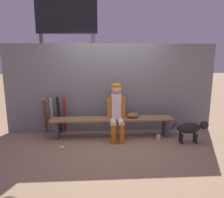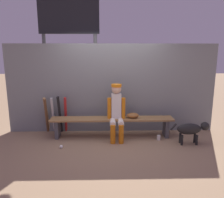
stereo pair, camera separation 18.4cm
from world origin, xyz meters
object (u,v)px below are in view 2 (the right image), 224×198
Objects in this scene: bat_aluminum_red at (66,115)px; cup_on_ground at (159,138)px; bat_aluminum_black at (60,115)px; bat_aluminum_silver at (53,115)px; scoreboard at (71,31)px; baseball at (61,147)px; player_seated at (117,110)px; dog at (192,129)px; cup_on_bench at (116,116)px; baseball_glove at (133,115)px; bat_wood_dark at (46,116)px; dugout_bench at (112,122)px; bat_wood_tan at (47,115)px.

bat_aluminum_red reaches higher than cup_on_ground.
bat_aluminum_silver is at bearing 168.76° from bat_aluminum_black.
baseball is at bearing -89.66° from scoreboard.
dog is (1.60, -0.35, -0.34)m from player_seated.
cup_on_bench is at bearing -12.01° from bat_aluminum_silver.
baseball is 2.15m from cup_on_ground.
bat_aluminum_red is at bearing 165.66° from cup_on_bench.
baseball_glove is at bearing -1.35° from cup_on_bench.
bat_aluminum_silver is 1.07× the size of dog.
cup_on_bench is 2.71m from scoreboard.
cup_on_bench is (-0.96, 0.23, 0.46)m from cup_on_ground.
baseball_glove is at bearing -8.52° from bat_wood_dark.
cup_on_bench is at bearing 166.51° from cup_on_ground.
dugout_bench is 1.62m from bat_wood_tan.
baseball is at bearing -60.74° from bat_wood_dark.
dugout_bench is at bearing -11.05° from bat_wood_dark.
dugout_bench is 1.17m from bat_aluminum_red.
dugout_bench is 3.12× the size of bat_aluminum_silver.
scoreboard is 4.33× the size of dog.
bat_aluminum_black is 1.38m from cup_on_bench.
bat_aluminum_silver is 1.55m from cup_on_bench.
bat_aluminum_silver is (-1.91, 0.33, -0.07)m from baseball_glove.
bat_aluminum_red is 8.33× the size of cup_on_bench.
bat_aluminum_red is at bearing 164.68° from dog.
bat_wood_dark is 1.05× the size of dog.
baseball is at bearing -61.43° from bat_wood_tan.
baseball_glove is 1.63m from bat_aluminum_red.
baseball_glove is 2.91m from scoreboard.
bat_aluminum_black is at bearing 165.73° from dog.
dugout_bench is 25.69× the size of cup_on_bench.
cup_on_ground is 1.09m from cup_on_bench.
baseball_glove is 1.94m from bat_aluminum_silver.
bat_wood_dark is (-1.69, 0.42, -0.24)m from player_seated.
bat_wood_tan is (-1.68, 0.44, -0.22)m from player_seated.
bat_wood_dark is at bearing 166.17° from player_seated.
bat_aluminum_red reaches higher than bat_wood_dark.
bat_wood_tan reaches higher than baseball_glove.
scoreboard is (-1.08, 1.42, 2.15)m from dugout_bench.
player_seated is at bearing -164.54° from baseball_glove.
dugout_bench is 0.50m from baseball_glove.
dugout_bench is 2.80m from scoreboard.
bat_aluminum_silver is at bearing 166.93° from dugout_bench.
dog reaches higher than baseball.
baseball_glove is (0.38, 0.11, -0.16)m from player_seated.
bat_wood_tan is 12.28× the size of baseball.
bat_aluminum_black is (-0.14, -0.02, 0.01)m from bat_aluminum_red.
bat_aluminum_red is 1.01× the size of bat_aluminum_silver.
player_seated reaches higher than bat_wood_tan.
player_seated is 4.46× the size of baseball_glove.
bat_aluminum_black reaches higher than dog.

